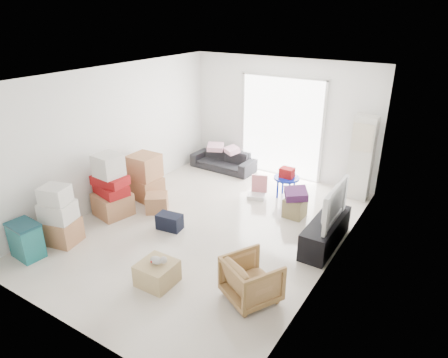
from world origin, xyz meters
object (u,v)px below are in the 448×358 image
kids_table (287,176)px  ottoman (295,207)px  ac_tower (361,158)px  storage_bins (26,240)px  tv_console (325,232)px  sofa (223,157)px  television (327,216)px  armchair (252,278)px  wood_crate (157,273)px

kids_table → ottoman: bearing=-54.2°
ac_tower → storage_bins: bearing=-127.6°
tv_console → sofa: 3.82m
sofa → kids_table: size_ratio=2.43×
ottoman → television: bearing=-38.8°
ac_tower → storage_bins: 6.33m
armchair → ottoman: (-0.43, 2.51, -0.16)m
storage_bins → wood_crate: storage_bins is taller
storage_bins → ac_tower: bearing=52.4°
wood_crate → storage_bins: bearing=-165.1°
sofa → storage_bins: size_ratio=2.68×
tv_console → kids_table: bearing=134.3°
ottoman → sofa: bearing=151.7°
armchair → storage_bins: size_ratio=1.15×
ac_tower → armchair: 4.03m
tv_console → television: bearing=-90.0°
sofa → wood_crate: size_ratio=3.18×
storage_bins → ottoman: storage_bins is taller
sofa → armchair: (2.87, -3.83, 0.03)m
ottoman → ac_tower: bearing=62.3°
sofa → armchair: 4.79m
ottoman → armchair: bearing=-80.4°
tv_console → kids_table: 1.89m
ac_tower → sofa: bearing=-177.3°
wood_crate → television: bearing=53.2°
ac_tower → armchair: bearing=-94.9°
armchair → kids_table: size_ratio=1.05×
television → ottoman: 1.11m
tv_console → storage_bins: size_ratio=2.36×
television → ottoman: (-0.82, 0.66, -0.36)m
armchair → television: bearing=-73.8°
storage_bins → wood_crate: bearing=14.9°
ac_tower → tv_console: ac_tower is taller
armchair → wood_crate: (-1.31, -0.43, -0.18)m
wood_crate → ottoman: bearing=73.3°
armchair → storage_bins: (-3.51, -1.01, -0.04)m
sofa → ottoman: (2.45, -1.32, -0.13)m
tv_console → armchair: size_ratio=2.05×
television → wood_crate: bearing=142.2°
sofa → ottoman: bearing=-27.1°
storage_bins → wood_crate: (2.20, 0.59, -0.13)m
television → sofa: sofa is taller
television → storage_bins: 4.84m
sofa → storage_bins: bearing=-96.2°
television → storage_bins: television is taller
storage_bins → ottoman: (3.08, 3.52, -0.11)m
tv_console → ottoman: size_ratio=3.79×
ac_tower → ottoman: 1.80m
storage_bins → armchair: bearing=16.1°
ac_tower → kids_table: (-1.26, -0.79, -0.41)m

